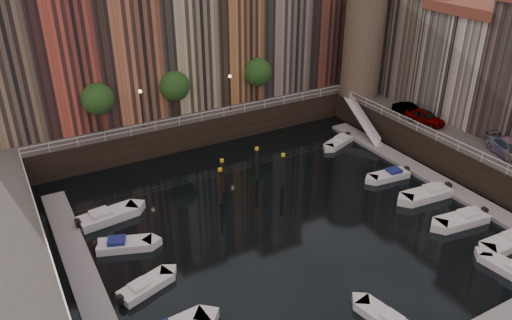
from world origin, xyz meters
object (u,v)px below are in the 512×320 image
gangway (363,119)px  car_c (511,151)px  corner_tower (364,35)px  car_a (425,118)px  mooring_pilings (246,175)px  car_b (409,112)px  boat_left_2 (145,287)px

gangway → car_c: 16.21m
corner_tower → car_a: size_ratio=3.25×
mooring_pilings → car_c: (21.23, -11.10, 2.12)m
corner_tower → mooring_pilings: size_ratio=2.10×
mooring_pilings → car_b: 20.47m
boat_left_2 → car_c: size_ratio=0.79×
corner_tower → boat_left_2: corner_tower is taller
boat_left_2 → car_b: bearing=-2.9°
boat_left_2 → car_c: car_c is taller
gangway → boat_left_2: 32.61m
mooring_pilings → car_b: (20.36, 0.63, 2.01)m
mooring_pilings → corner_tower: bearing=24.0°
boat_left_2 → car_a: 33.69m
corner_tower → car_b: corner_tower is taller
corner_tower → boat_left_2: (-32.78, -17.47, -9.88)m
car_c → boat_left_2: bearing=-164.7°
corner_tower → mooring_pilings: (-20.36, -9.06, -8.54)m
gangway → mooring_pilings: gangway is taller
corner_tower → car_a: corner_tower is taller
corner_tower → car_c: corner_tower is taller
corner_tower → car_c: size_ratio=2.59×
car_c → car_a: bearing=114.9°
gangway → boat_left_2: (-29.88, -12.97, -1.60)m
corner_tower → car_b: bearing=-90.0°
boat_left_2 → car_a: (32.81, 6.82, 3.41)m
car_a → car_c: bearing=-92.1°
mooring_pilings → gangway: bearing=14.6°
corner_tower → mooring_pilings: bearing=-156.0°
boat_left_2 → car_b: car_b is taller
mooring_pilings → car_c: car_c is taller
boat_left_2 → gangway: bearing=5.2°
mooring_pilings → boat_left_2: bearing=-145.9°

